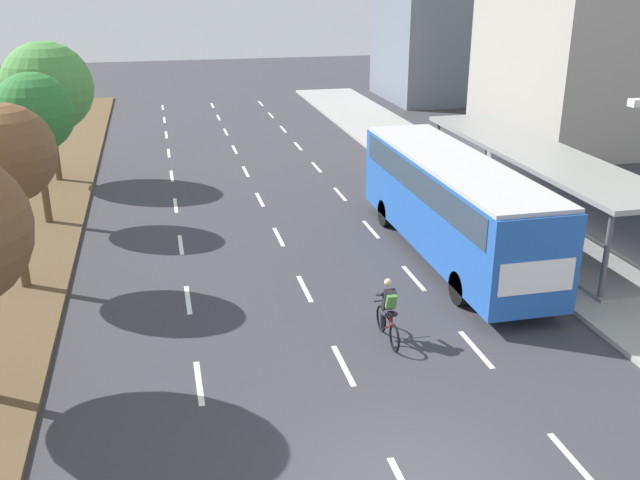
{
  "coord_description": "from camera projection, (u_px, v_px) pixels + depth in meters",
  "views": [
    {
      "loc": [
        -3.97,
        -9.93,
        9.03
      ],
      "look_at": [
        0.68,
        10.14,
        1.2
      ],
      "focal_mm": 39.81,
      "sensor_mm": 36.0,
      "label": 1
    }
  ],
  "objects": [
    {
      "name": "median_strip",
      "position": [
        57.0,
        201.0,
        29.53
      ],
      "size": [
        2.6,
        52.0,
        0.12
      ],
      "primitive_type": "cube",
      "color": "brown",
      "rests_on": "ground"
    },
    {
      "name": "lane_divider_center",
      "position": [
        260.0,
        200.0,
        29.91
      ],
      "size": [
        0.14,
        47.95,
        0.01
      ],
      "color": "white",
      "rests_on": "ground"
    },
    {
      "name": "median_tree_fourth",
      "position": [
        34.0,
        113.0,
        25.46
      ],
      "size": [
        2.88,
        2.88,
        5.59
      ],
      "color": "brown",
      "rests_on": "median_strip"
    },
    {
      "name": "cyclist",
      "position": [
        388.0,
        313.0,
        18.24
      ],
      "size": [
        0.46,
        1.82,
        1.71
      ],
      "color": "black",
      "rests_on": "ground"
    },
    {
      "name": "lane_divider_right",
      "position": [
        340.0,
        194.0,
        30.65
      ],
      "size": [
        0.14,
        47.95,
        0.01
      ],
      "color": "white",
      "rests_on": "ground"
    },
    {
      "name": "bus_shelter",
      "position": [
        540.0,
        180.0,
        25.93
      ],
      "size": [
        2.9,
        13.58,
        2.86
      ],
      "color": "gray",
      "rests_on": "sidewalk_right"
    },
    {
      "name": "sidewalk_right",
      "position": [
        450.0,
        175.0,
        33.22
      ],
      "size": [
        4.5,
        52.0,
        0.15
      ],
      "primitive_type": "cube",
      "color": "#9E9E99",
      "rests_on": "ground"
    },
    {
      "name": "median_tree_third",
      "position": [
        5.0,
        154.0,
        20.0
      ],
      "size": [
        2.84,
        2.84,
        5.51
      ],
      "color": "brown",
      "rests_on": "median_strip"
    },
    {
      "name": "median_tree_fifth",
      "position": [
        47.0,
        88.0,
        30.88
      ],
      "size": [
        3.96,
        3.96,
        6.14
      ],
      "color": "brown",
      "rests_on": "median_strip"
    },
    {
      "name": "bus",
      "position": [
        452.0,
        198.0,
        23.23
      ],
      "size": [
        2.54,
        11.29,
        3.37
      ],
      "color": "#2356B2",
      "rests_on": "ground"
    },
    {
      "name": "lane_divider_left",
      "position": [
        176.0,
        205.0,
        29.17
      ],
      "size": [
        0.14,
        47.95,
        0.01
      ],
      "color": "white",
      "rests_on": "ground"
    }
  ]
}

